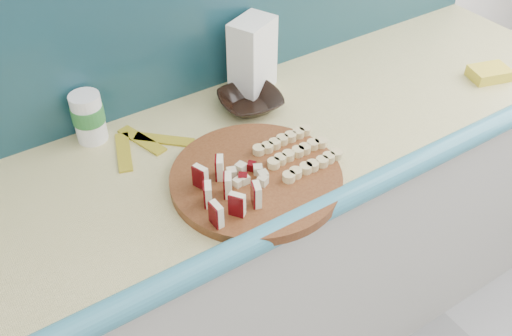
{
  "coord_description": "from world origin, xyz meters",
  "views": [
    {
      "loc": [
        -0.49,
        0.52,
        1.81
      ],
      "look_at": [
        0.05,
        1.36,
        0.96
      ],
      "focal_mm": 40.0,
      "sensor_mm": 36.0,
      "label": 1
    }
  ],
  "objects": [
    {
      "name": "sponge",
      "position": [
        0.89,
        1.37,
        0.93
      ],
      "size": [
        0.13,
        0.11,
        0.03
      ],
      "primitive_type": "cube",
      "rotation": [
        0.0,
        0.0,
        -0.29
      ],
      "color": "yellow",
      "rests_on": "kitchen_counter"
    },
    {
      "name": "brown_bowl",
      "position": [
        0.21,
        1.62,
        0.93
      ],
      "size": [
        0.19,
        0.19,
        0.04
      ],
      "primitive_type": "imported",
      "rotation": [
        0.0,
        0.0,
        -0.15
      ],
      "color": "black",
      "rests_on": "kitchen_counter"
    },
    {
      "name": "cutting_board",
      "position": [
        0.05,
        1.36,
        0.92
      ],
      "size": [
        0.42,
        0.42,
        0.03
      ],
      "primitive_type": "cylinder",
      "rotation": [
        0.0,
        0.0,
        0.04
      ],
      "color": "#4F2410",
      "rests_on": "kitchen_counter"
    },
    {
      "name": "apple_chunks",
      "position": [
        0.03,
        1.36,
        0.95
      ],
      "size": [
        0.06,
        0.07,
        0.02
      ],
      "color": "beige",
      "rests_on": "cutting_board"
    },
    {
      "name": "banana_peel",
      "position": [
        -0.11,
        1.63,
        0.91
      ],
      "size": [
        0.22,
        0.18,
        0.01
      ],
      "rotation": [
        0.0,
        0.0,
        0.11
      ],
      "color": "yellow",
      "rests_on": "kitchen_counter"
    },
    {
      "name": "apple_wedges",
      "position": [
        -0.05,
        1.32,
        0.96
      ],
      "size": [
        0.12,
        0.16,
        0.06
      ],
      "color": "#FAEEC8",
      "rests_on": "cutting_board"
    },
    {
      "name": "flour_bag",
      "position": [
        0.27,
        1.71,
        1.02
      ],
      "size": [
        0.15,
        0.13,
        0.21
      ],
      "primitive_type": "cube",
      "rotation": [
        0.0,
        0.0,
        0.42
      ],
      "color": "white",
      "rests_on": "kitchen_counter"
    },
    {
      "name": "kitchen_counter",
      "position": [
        0.1,
        1.5,
        0.46
      ],
      "size": [
        2.2,
        0.63,
        0.91
      ],
      "color": "beige",
      "rests_on": "ground"
    },
    {
      "name": "banana_slices",
      "position": [
        0.18,
        1.36,
        0.94
      ],
      "size": [
        0.18,
        0.16,
        0.02
      ],
      "color": "#DAC485",
      "rests_on": "cutting_board"
    },
    {
      "name": "backsplash",
      "position": [
        0.1,
        1.79,
        1.16
      ],
      "size": [
        2.2,
        0.02,
        0.5
      ],
      "primitive_type": "cube",
      "color": "teal",
      "rests_on": "kitchen_counter"
    },
    {
      "name": "canister",
      "position": [
        -0.21,
        1.73,
        0.98
      ],
      "size": [
        0.08,
        0.08,
        0.13
      ],
      "rotation": [
        0.0,
        0.0,
        -0.01
      ],
      "color": "white",
      "rests_on": "kitchen_counter"
    }
  ]
}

